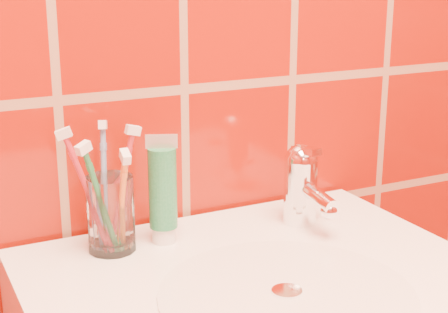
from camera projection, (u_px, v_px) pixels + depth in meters
glass_tumbler at (111, 214)px, 0.90m from camera, size 0.08×0.08×0.10m
toothpaste_tube at (163, 193)px, 0.92m from camera, size 0.04×0.04×0.15m
faucet at (302, 182)px, 0.99m from camera, size 0.05×0.11×0.12m
toothbrush_0 at (89, 193)px, 0.88m from camera, size 0.11×0.10×0.18m
toothbrush_1 at (122, 203)px, 0.87m from camera, size 0.04×0.13×0.18m
toothbrush_2 at (121, 188)px, 0.91m from camera, size 0.07×0.06×0.17m
toothbrush_3 at (101, 200)px, 0.87m from camera, size 0.11×0.10×0.17m
toothbrush_4 at (104, 186)px, 0.91m from camera, size 0.07×0.11×0.19m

